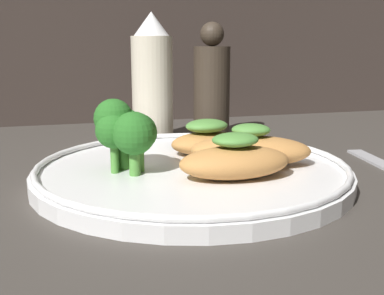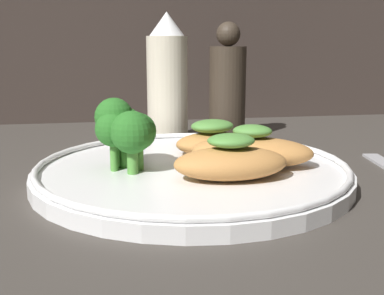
# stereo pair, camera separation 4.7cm
# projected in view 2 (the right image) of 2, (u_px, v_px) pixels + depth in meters

# --- Properties ---
(ground_plane) EXTENTS (1.80, 1.80, 0.01)m
(ground_plane) POSITION_uv_depth(u_px,v_px,m) (192.00, 186.00, 0.48)
(ground_plane) COLOR #3D3833
(plate) EXTENTS (0.31, 0.31, 0.02)m
(plate) POSITION_uv_depth(u_px,v_px,m) (192.00, 171.00, 0.47)
(plate) COLOR white
(plate) RESTS_ON ground_plane
(grilled_meat_front) EXTENTS (0.10, 0.06, 0.04)m
(grilled_meat_front) POSITION_uv_depth(u_px,v_px,m) (231.00, 161.00, 0.43)
(grilled_meat_front) COLOR #BC7F42
(grilled_meat_front) RESTS_ON plate
(grilled_meat_middle) EXTENTS (0.13, 0.09, 0.04)m
(grilled_meat_middle) POSITION_uv_depth(u_px,v_px,m) (252.00, 150.00, 0.47)
(grilled_meat_middle) COLOR #BC7F42
(grilled_meat_middle) RESTS_ON plate
(grilled_meat_back) EXTENTS (0.09, 0.07, 0.04)m
(grilled_meat_back) POSITION_uv_depth(u_px,v_px,m) (212.00, 140.00, 0.53)
(grilled_meat_back) COLOR #BC7F42
(grilled_meat_back) RESTS_ON plate
(broccoli_bunch) EXTENTS (0.06, 0.06, 0.07)m
(broccoli_bunch) POSITION_uv_depth(u_px,v_px,m) (125.00, 129.00, 0.46)
(broccoli_bunch) COLOR #4C8E38
(broccoli_bunch) RESTS_ON plate
(sauce_bottle) EXTENTS (0.06, 0.06, 0.17)m
(sauce_bottle) POSITION_uv_depth(u_px,v_px,m) (165.00, 81.00, 0.65)
(sauce_bottle) COLOR beige
(sauce_bottle) RESTS_ON ground_plane
(pepper_grinder) EXTENTS (0.05, 0.05, 0.16)m
(pepper_grinder) POSITION_uv_depth(u_px,v_px,m) (227.00, 88.00, 0.67)
(pepper_grinder) COLOR #382D23
(pepper_grinder) RESTS_ON ground_plane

